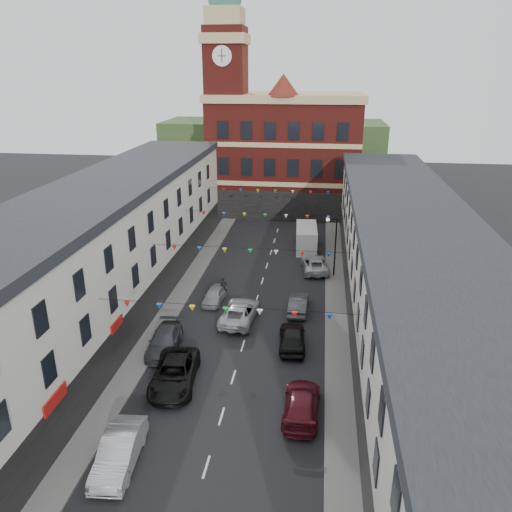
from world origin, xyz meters
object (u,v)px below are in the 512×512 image
at_px(car_right_c, 302,403).
at_px(car_right_d, 292,337).
at_px(street_lamp, 333,239).
at_px(white_van, 306,238).
at_px(car_left_b, 119,451).
at_px(car_right_f, 315,264).
at_px(car_left_d, 165,341).
at_px(pedestrian, 223,288).
at_px(moving_car, 240,312).
at_px(car_left_c, 174,374).
at_px(car_right_e, 298,304).
at_px(car_left_e, 214,295).

bearing_deg(car_right_c, car_right_d, -81.10).
xyz_separation_m(street_lamp, white_van, (-2.75, 7.77, -2.61)).
xyz_separation_m(car_left_b, car_right_d, (8.03, 12.76, -0.03)).
xyz_separation_m(car_right_d, car_right_f, (1.31, 14.95, -0.06)).
distance_m(car_left_d, pedestrian, 9.66).
xyz_separation_m(car_right_c, white_van, (-0.83, 28.92, 0.55)).
relative_size(street_lamp, car_left_d, 1.19).
height_order(car_left_d, moving_car, moving_car).
xyz_separation_m(street_lamp, pedestrian, (-9.55, -5.95, -2.99)).
xyz_separation_m(car_left_d, car_right_c, (10.13, -5.88, 0.01)).
distance_m(car_left_b, car_left_c, 7.17).
xyz_separation_m(car_left_d, pedestrian, (2.50, 9.33, 0.18)).
height_order(street_lamp, white_van, street_lamp).
relative_size(car_right_d, white_van, 0.80).
bearing_deg(car_right_d, moving_car, -41.98).
bearing_deg(car_left_d, car_right_f, 53.49).
bearing_deg(car_left_c, car_right_e, 51.29).
height_order(car_right_e, car_right_f, car_right_f).
bearing_deg(street_lamp, car_right_c, -95.18).
bearing_deg(car_left_b, car_right_e, 61.69).
bearing_deg(car_right_f, car_right_d, 77.51).
relative_size(car_right_c, white_van, 0.88).
height_order(car_right_c, white_van, white_van).
distance_m(moving_car, pedestrian, 4.70).
height_order(car_left_c, car_right_e, car_left_c).
distance_m(car_right_d, car_right_e, 5.70).
distance_m(car_left_d, car_right_e, 11.81).
distance_m(car_left_b, car_right_d, 15.08).
xyz_separation_m(car_left_e, car_right_f, (8.51, 8.42, 0.08)).
distance_m(car_left_b, car_left_e, 19.31).
relative_size(car_left_d, white_van, 0.87).
relative_size(car_right_d, car_right_f, 0.89).
distance_m(street_lamp, car_right_c, 21.48).
relative_size(car_left_b, car_right_d, 1.07).
height_order(street_lamp, car_left_b, street_lamp).
xyz_separation_m(car_right_d, pedestrian, (-6.60, 7.67, 0.11)).
xyz_separation_m(car_right_e, car_right_f, (1.16, 9.25, 0.02)).
bearing_deg(moving_car, car_right_e, -150.27).
bearing_deg(car_left_c, street_lamp, 56.45).
relative_size(car_left_b, car_right_c, 0.98).
xyz_separation_m(car_right_c, moving_car, (-5.48, 11.03, 0.03)).
distance_m(car_left_d, car_left_e, 8.40).
bearing_deg(car_right_d, car_left_c, 34.27).
height_order(car_left_c, car_right_d, car_left_c).
height_order(car_right_e, moving_car, moving_car).
height_order(car_left_c, white_van, white_van).
distance_m(car_left_b, white_van, 35.13).
distance_m(car_left_b, car_right_c, 10.46).
distance_m(car_left_d, car_right_d, 9.25).
bearing_deg(car_left_e, pedestrian, 65.59).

